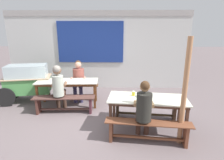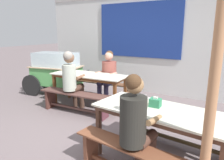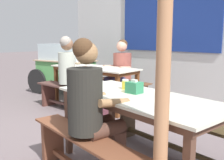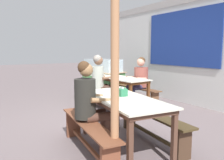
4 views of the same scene
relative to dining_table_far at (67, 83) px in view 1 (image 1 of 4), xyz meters
name	(u,v)px [view 1 (image 1 of 4)]	position (x,y,z in m)	size (l,w,h in m)	color
ground_plane	(89,120)	(0.75, -0.94, -0.68)	(40.00, 40.00, 0.00)	#6C5E60
backdrop_wall	(98,49)	(0.74, 1.80, 0.82)	(6.77, 0.23, 2.86)	silver
dining_table_far	(67,83)	(0.00, 0.00, 0.00)	(1.81, 0.76, 0.76)	silver
dining_table_near	(147,101)	(2.13, -1.34, 0.00)	(1.79, 0.93, 0.76)	beige
bench_far_back	(71,90)	(-0.03, 0.54, -0.38)	(1.77, 0.37, 0.46)	brown
bench_far_front	(64,102)	(0.03, -0.54, -0.37)	(1.67, 0.41, 0.46)	#51332E
bench_near_back	(146,107)	(2.19, -0.80, -0.37)	(1.69, 0.44, 0.46)	#42341C
bench_near_front	(148,129)	(2.07, -1.87, -0.38)	(1.73, 0.45, 0.46)	brown
food_cart	(27,80)	(-1.34, 0.29, 0.01)	(1.82, 1.04, 1.17)	#529D52
person_center_facing	(78,78)	(0.23, 0.49, 0.05)	(0.49, 0.60, 1.27)	#302D4E
person_near_front	(144,108)	(1.99, -1.79, 0.05)	(0.44, 0.53, 1.30)	#4E3127
person_left_back_turned	(58,86)	(-0.11, -0.47, 0.08)	(0.44, 0.55, 1.33)	#483126
tissue_box	(143,94)	(2.03, -1.27, 0.14)	(0.14, 0.12, 0.13)	#2E7F55
condiment_jar	(133,93)	(1.83, -1.19, 0.13)	(0.07, 0.07, 0.10)	yellow
wooden_support_post	(184,93)	(2.73, -1.85, 0.37)	(0.09, 0.09, 2.11)	#B47D54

